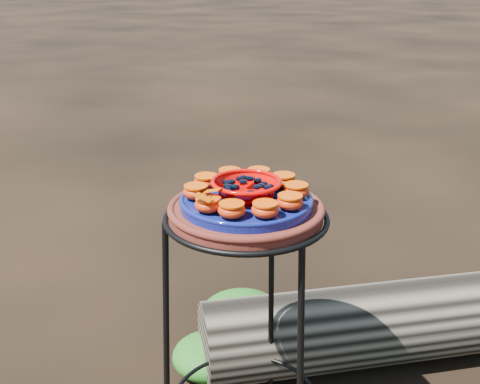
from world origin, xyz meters
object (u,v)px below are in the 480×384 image
at_px(plant_stand, 246,340).
at_px(driftwood_log, 418,319).
at_px(terracotta_saucer, 246,212).
at_px(red_bowl, 246,189).
at_px(cobalt_plate, 246,202).

xyz_separation_m(plant_stand, driftwood_log, (0.39, 0.61, -0.21)).
bearing_deg(terracotta_saucer, driftwood_log, 57.04).
relative_size(plant_stand, driftwood_log, 0.47).
bearing_deg(driftwood_log, red_bowl, -122.96).
xyz_separation_m(plant_stand, terracotta_saucer, (0.00, 0.00, 0.37)).
height_order(plant_stand, driftwood_log, plant_stand).
height_order(plant_stand, red_bowl, red_bowl).
relative_size(plant_stand, terracotta_saucer, 1.88).
bearing_deg(driftwood_log, plant_stand, -122.96).
bearing_deg(red_bowl, driftwood_log, 57.04).
bearing_deg(plant_stand, cobalt_plate, 0.00).
height_order(red_bowl, driftwood_log, red_bowl).
bearing_deg(terracotta_saucer, cobalt_plate, 0.00).
distance_m(red_bowl, driftwood_log, 0.96).
height_order(terracotta_saucer, driftwood_log, terracotta_saucer).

